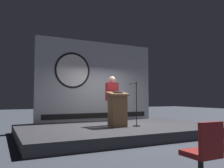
{
  "coord_description": "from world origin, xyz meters",
  "views": [
    {
      "loc": [
        -3.67,
        -6.94,
        1.22
      ],
      "look_at": [
        -0.19,
        0.13,
        1.7
      ],
      "focal_mm": 37.26,
      "sensor_mm": 36.0,
      "label": 1
    }
  ],
  "objects_px": {
    "microphone_stand": "(136,110)",
    "audience_chair_left": "(205,149)",
    "speaker_person": "(112,100)",
    "podium": "(117,109)"
  },
  "relations": [
    {
      "from": "speaker_person",
      "to": "audience_chair_left",
      "type": "height_order",
      "value": "speaker_person"
    },
    {
      "from": "speaker_person",
      "to": "microphone_stand",
      "type": "bearing_deg",
      "value": -44.33
    },
    {
      "from": "speaker_person",
      "to": "microphone_stand",
      "type": "relative_size",
      "value": 1.14
    },
    {
      "from": "podium",
      "to": "speaker_person",
      "type": "distance_m",
      "value": 0.57
    },
    {
      "from": "speaker_person",
      "to": "podium",
      "type": "bearing_deg",
      "value": -94.73
    },
    {
      "from": "podium",
      "to": "speaker_person",
      "type": "xyz_separation_m",
      "value": [
        0.04,
        0.48,
        0.3
      ]
    },
    {
      "from": "microphone_stand",
      "to": "audience_chair_left",
      "type": "distance_m",
      "value": 4.38
    },
    {
      "from": "podium",
      "to": "audience_chair_left",
      "type": "distance_m",
      "value": 4.32
    },
    {
      "from": "speaker_person",
      "to": "microphone_stand",
      "type": "height_order",
      "value": "speaker_person"
    },
    {
      "from": "podium",
      "to": "microphone_stand",
      "type": "distance_m",
      "value": 0.64
    }
  ]
}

